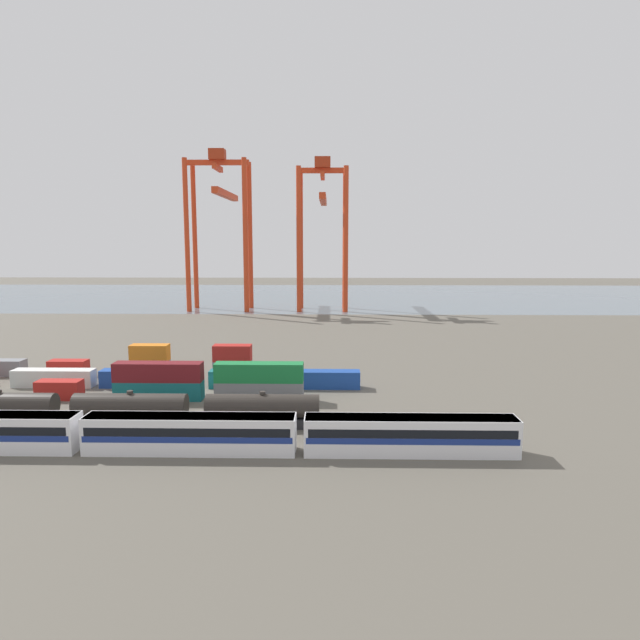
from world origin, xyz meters
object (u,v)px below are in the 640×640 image
(gantry_crane_west, at_px, (220,214))
(gantry_crane_central, at_px, (323,219))
(shipping_container_8, at_px, (142,378))
(shipping_container_13, at_px, (150,368))
(shipping_container_2, at_px, (159,390))
(passenger_train, at_px, (190,432))
(freight_tank_row, at_px, (131,409))
(shipping_container_7, at_px, (54,378))

(gantry_crane_west, bearing_deg, gantry_crane_central, -0.32)
(shipping_container_8, xyz_separation_m, shipping_container_13, (-0.82, 6.51, 0.00))
(shipping_container_8, distance_m, gantry_crane_west, 101.07)
(shipping_container_2, bearing_deg, shipping_container_13, 112.73)
(gantry_crane_west, bearing_deg, passenger_train, -80.43)
(freight_tank_row, relative_size, shipping_container_7, 3.69)
(shipping_container_8, bearing_deg, shipping_container_13, 97.15)
(shipping_container_8, bearing_deg, shipping_container_7, 180.00)
(shipping_container_7, xyz_separation_m, shipping_container_8, (13.29, 0.00, 0.00))
(freight_tank_row, bearing_deg, gantry_crane_central, 79.60)
(passenger_train, distance_m, shipping_container_7, 37.32)
(passenger_train, relative_size, gantry_crane_central, 1.43)
(shipping_container_8, bearing_deg, gantry_crane_central, 75.17)
(shipping_container_7, bearing_deg, shipping_container_13, 27.55)
(passenger_train, xyz_separation_m, gantry_crane_central, (11.68, 122.03, 26.46))
(passenger_train, distance_m, shipping_container_2, 21.21)
(shipping_container_7, distance_m, shipping_container_8, 13.29)
(freight_tank_row, xyz_separation_m, gantry_crane_central, (20.89, 113.80, 26.64))
(freight_tank_row, height_order, shipping_container_13, freight_tank_row)
(freight_tank_row, distance_m, shipping_container_7, 24.98)
(shipping_container_2, height_order, shipping_container_8, same)
(gantry_crane_central, bearing_deg, shipping_container_13, -106.34)
(freight_tank_row, bearing_deg, shipping_container_2, 90.08)
(freight_tank_row, distance_m, gantry_crane_west, 117.97)
(shipping_container_2, bearing_deg, gantry_crane_west, 96.30)
(passenger_train, xyz_separation_m, shipping_container_13, (-14.68, 32.09, -0.84))
(shipping_container_13, height_order, gantry_crane_central, gantry_crane_central)
(shipping_container_8, xyz_separation_m, gantry_crane_central, (25.54, 96.44, 27.31))
(gantry_crane_central, bearing_deg, passenger_train, -95.47)
(shipping_container_13, relative_size, gantry_crane_west, 0.12)
(freight_tank_row, bearing_deg, passenger_train, -41.74)
(shipping_container_2, relative_size, gantry_crane_west, 0.24)
(shipping_container_2, xyz_separation_m, gantry_crane_central, (20.91, 102.95, 27.31))
(shipping_container_7, height_order, shipping_container_8, same)
(passenger_train, bearing_deg, shipping_container_7, 136.71)
(passenger_train, distance_m, shipping_container_8, 29.11)
(passenger_train, distance_m, gantry_crane_west, 127.06)
(shipping_container_13, xyz_separation_m, gantry_crane_west, (-5.93, 90.12, 28.88))
(shipping_container_2, relative_size, shipping_container_13, 2.00)
(freight_tank_row, xyz_separation_m, shipping_container_2, (-0.02, 10.85, -0.67))
(shipping_container_7, bearing_deg, gantry_crane_west, 86.12)
(shipping_container_8, xyz_separation_m, gantry_crane_west, (-6.74, 96.63, 28.88))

